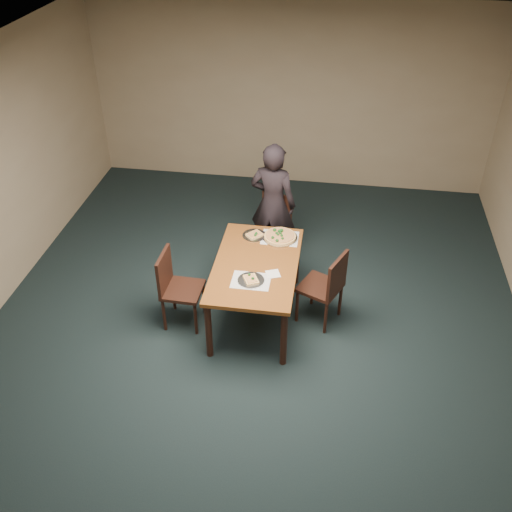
# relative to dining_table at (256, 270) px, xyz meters

# --- Properties ---
(ground) EXTENTS (8.00, 8.00, 0.00)m
(ground) POSITION_rel_dining_table_xyz_m (0.01, -0.66, -0.66)
(ground) COLOR black
(ground) RESTS_ON ground
(room_shell) EXTENTS (8.00, 8.00, 8.00)m
(room_shell) POSITION_rel_dining_table_xyz_m (0.01, -0.66, 1.08)
(room_shell) COLOR tan
(room_shell) RESTS_ON ground
(dining_table) EXTENTS (0.90, 1.50, 0.75)m
(dining_table) POSITION_rel_dining_table_xyz_m (0.00, 0.00, 0.00)
(dining_table) COLOR brown
(dining_table) RESTS_ON ground
(chair_far) EXTENTS (0.55, 0.55, 0.91)m
(chair_far) POSITION_rel_dining_table_xyz_m (0.03, 1.17, -0.14)
(chair_far) COLOR black
(chair_far) RESTS_ON ground
(chair_left) EXTENTS (0.43, 0.43, 0.91)m
(chair_left) POSITION_rel_dining_table_xyz_m (-0.86, -0.20, -0.14)
(chair_left) COLOR black
(chair_left) RESTS_ON ground
(chair_right) EXTENTS (0.56, 0.56, 0.91)m
(chair_right) POSITION_rel_dining_table_xyz_m (0.78, 0.04, -0.14)
(chair_right) COLOR black
(chair_right) RESTS_ON ground
(diner) EXTENTS (0.65, 0.50, 1.61)m
(diner) POSITION_rel_dining_table_xyz_m (0.03, 1.19, 0.15)
(diner) COLOR black
(diner) RESTS_ON ground
(placemat_main) EXTENTS (0.42, 0.32, 0.00)m
(placemat_main) POSITION_rel_dining_table_xyz_m (0.20, 0.53, 0.09)
(placemat_main) COLOR white
(placemat_main) RESTS_ON dining_table
(placemat_near) EXTENTS (0.40, 0.30, 0.00)m
(placemat_near) POSITION_rel_dining_table_xyz_m (-0.01, -0.31, 0.09)
(placemat_near) COLOR white
(placemat_near) RESTS_ON dining_table
(pizza_pan) EXTENTS (0.40, 0.40, 0.07)m
(pizza_pan) POSITION_rel_dining_table_xyz_m (0.20, 0.53, 0.11)
(pizza_pan) COLOR silver
(pizza_pan) RESTS_ON dining_table
(slice_plate_near) EXTENTS (0.28, 0.28, 0.06)m
(slice_plate_near) POSITION_rel_dining_table_xyz_m (-0.01, -0.31, 0.11)
(slice_plate_near) COLOR silver
(slice_plate_near) RESTS_ON dining_table
(slice_plate_far) EXTENTS (0.28, 0.28, 0.06)m
(slice_plate_far) POSITION_rel_dining_table_xyz_m (-0.10, 0.53, 0.10)
(slice_plate_far) COLOR silver
(slice_plate_far) RESTS_ON dining_table
(napkin) EXTENTS (0.18, 0.18, 0.01)m
(napkin) POSITION_rel_dining_table_xyz_m (0.21, -0.16, 0.09)
(napkin) COLOR white
(napkin) RESTS_ON dining_table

